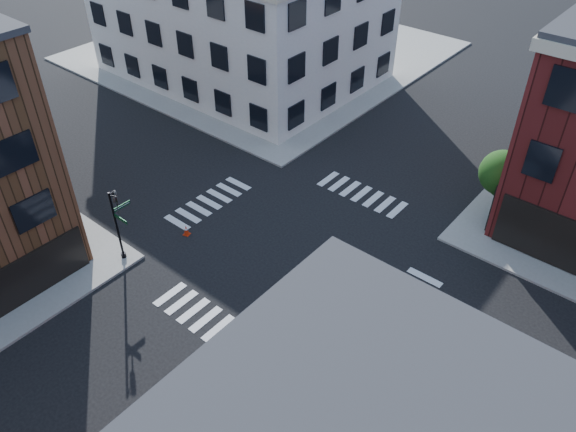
% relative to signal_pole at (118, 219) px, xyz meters
% --- Properties ---
extents(ground, '(120.00, 120.00, 0.00)m').
position_rel_signal_pole_xyz_m(ground, '(6.72, 6.68, -2.86)').
color(ground, black).
rests_on(ground, ground).
extents(sidewalk_nw, '(30.00, 30.00, 0.15)m').
position_rel_signal_pole_xyz_m(sidewalk_nw, '(-14.28, 27.68, -2.78)').
color(sidewalk_nw, gray).
rests_on(sidewalk_nw, ground).
extents(building_nw, '(22.00, 16.00, 11.00)m').
position_rel_signal_pole_xyz_m(building_nw, '(-12.28, 22.68, 2.64)').
color(building_nw, silver).
rests_on(building_nw, ground).
extents(tree_near, '(2.69, 2.69, 4.49)m').
position_rel_signal_pole_xyz_m(tree_near, '(14.28, 16.65, 0.30)').
color(tree_near, black).
rests_on(tree_near, ground).
extents(tree_far, '(2.43, 2.43, 4.07)m').
position_rel_signal_pole_xyz_m(tree_far, '(14.28, 22.65, 0.02)').
color(tree_far, black).
rests_on(tree_far, ground).
extents(signal_pole, '(1.29, 1.24, 4.60)m').
position_rel_signal_pole_xyz_m(signal_pole, '(0.00, 0.00, 0.00)').
color(signal_pole, black).
rests_on(signal_pole, ground).
extents(box_truck, '(7.28, 2.77, 3.23)m').
position_rel_signal_pole_xyz_m(box_truck, '(16.07, 3.71, -1.18)').
color(box_truck, silver).
rests_on(box_truck, ground).
extents(traffic_cone, '(0.45, 0.45, 0.67)m').
position_rel_signal_pole_xyz_m(traffic_cone, '(1.02, 3.59, -2.54)').
color(traffic_cone, red).
rests_on(traffic_cone, ground).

